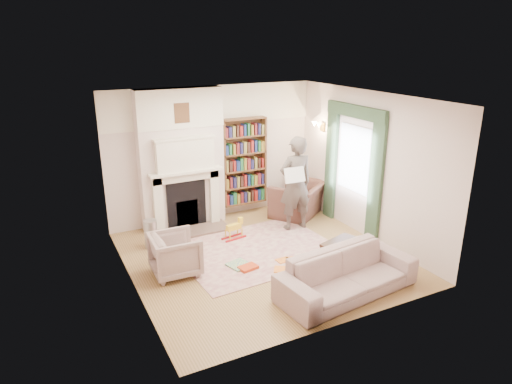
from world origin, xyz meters
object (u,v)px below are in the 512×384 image
bookcase (244,162)px  armchair_reading (298,199)px  armchair_left (175,254)px  sofa (347,274)px  paraffin_heater (151,234)px  rocking_horse (234,229)px  man_reading (296,184)px  coffee_table (342,254)px

bookcase → armchair_reading: bookcase is taller
armchair_left → sofa: (2.13, -1.76, -0.02)m
paraffin_heater → rocking_horse: paraffin_heater is taller
bookcase → armchair_reading: (0.99, -0.66, -0.81)m
armchair_left → man_reading: 2.89m
armchair_left → coffee_table: (2.59, -1.04, -0.12)m
sofa → paraffin_heater: (-2.25, 2.90, -0.05)m
man_reading → rocking_horse: size_ratio=4.09×
sofa → rocking_horse: 2.67m
armchair_left → rocking_horse: 1.63m
sofa → armchair_reading: bearing=64.8°
sofa → coffee_table: (0.46, 0.72, -0.10)m
armchair_reading → coffee_table: 2.45m
bookcase → paraffin_heater: 2.62m
armchair_reading → coffee_table: armchair_reading is taller
sofa → coffee_table: sofa is taller
coffee_table → armchair_left: bearing=141.6°
bookcase → armchair_left: bearing=-137.7°
man_reading → rocking_horse: (-1.32, 0.08, -0.75)m
armchair_left → paraffin_heater: size_ratio=1.39×
armchair_reading → sofa: armchair_reading is taller
man_reading → rocking_horse: bearing=-0.8°
armchair_left → rocking_horse: bearing=-58.2°
rocking_horse → man_reading: bearing=-13.2°
armchair_reading → paraffin_heater: bearing=-31.5°
bookcase → rocking_horse: bearing=-123.5°
sofa → armchair_left: bearing=133.9°
bookcase → sofa: size_ratio=0.83×
bookcase → rocking_horse: bookcase is taller
bookcase → armchair_left: bookcase is taller
armchair_reading → armchair_left: size_ratio=1.46×
armchair_left → sofa: bearing=-127.8°
coffee_table → paraffin_heater: 3.47m
sofa → man_reading: (0.60, 2.50, 0.63)m
armchair_left → sofa: size_ratio=0.34×
rocking_horse → bookcase: bearing=46.6°
bookcase → rocking_horse: 1.72m
paraffin_heater → armchair_reading: bearing=3.5°
coffee_table → rocking_horse: 2.20m
sofa → rocking_horse: bearing=99.2°
bookcase → coffee_table: bearing=-82.4°
bookcase → armchair_reading: 1.44m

